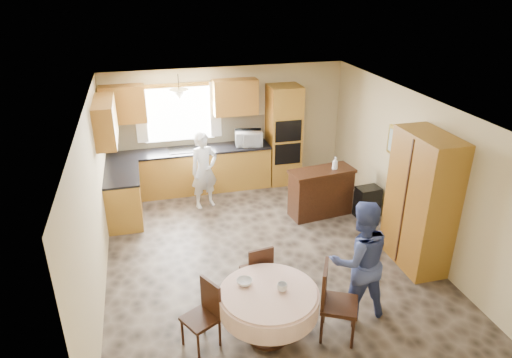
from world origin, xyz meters
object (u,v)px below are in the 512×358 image
object	(u,v)px
sideboard	(321,194)
cupboard	(421,202)
dining_table	(269,302)
oven_tower	(284,135)
chair_left	(205,311)
person_sink	(204,170)
chair_right	(333,298)
person_dining	(359,260)
chair_back	(258,270)

from	to	relation	value
sideboard	cupboard	size ratio (longest dim) A/B	0.56
dining_table	oven_tower	bearing A→B (deg)	70.31
chair_left	person_sink	size ratio (longest dim) A/B	0.58
chair_left	chair_right	bearing A→B (deg)	52.06
cupboard	person_sink	xyz separation A→B (m)	(-2.90, 2.71, -0.31)
chair_right	person_sink	bearing A→B (deg)	41.68
chair_right	person_dining	world-z (taller)	person_dining
sideboard	chair_right	size ratio (longest dim) A/B	1.18
chair_right	person_sink	xyz separation A→B (m)	(-1.00, 3.89, 0.19)
dining_table	person_dining	world-z (taller)	person_dining
chair_back	person_dining	world-z (taller)	person_dining
dining_table	chair_left	world-z (taller)	chair_left
dining_table	chair_left	bearing A→B (deg)	173.47
oven_tower	chair_left	size ratio (longest dim) A/B	2.42
person_sink	person_dining	distance (m)	3.88
sideboard	person_sink	size ratio (longest dim) A/B	0.80
chair_right	cupboard	bearing A→B (deg)	-30.92
oven_tower	sideboard	distance (m)	1.77
sideboard	dining_table	size ratio (longest dim) A/B	0.98
cupboard	person_sink	bearing A→B (deg)	136.87
chair_back	cupboard	bearing A→B (deg)	177.85
person_sink	chair_back	bearing A→B (deg)	-102.94
person_dining	chair_right	bearing A→B (deg)	34.96
chair_left	dining_table	bearing A→B (deg)	54.66
oven_tower	chair_left	xyz separation A→B (m)	(-2.38, -4.39, -0.58)
sideboard	dining_table	world-z (taller)	sideboard
chair_right	chair_left	bearing A→B (deg)	108.10
sideboard	person_dining	xyz separation A→B (m)	(-0.57, -2.69, 0.41)
chair_right	person_dining	distance (m)	0.63
cupboard	chair_back	bearing A→B (deg)	-174.21
chair_right	person_sink	world-z (taller)	person_sink
chair_left	chair_back	xyz separation A→B (m)	(0.84, 0.66, -0.00)
chair_right	person_sink	size ratio (longest dim) A/B	0.67
cupboard	person_sink	size ratio (longest dim) A/B	1.41
oven_tower	chair_left	world-z (taller)	oven_tower
oven_tower	chair_back	xyz separation A→B (m)	(-1.54, -3.73, -0.58)
chair_back	chair_right	distance (m)	1.16
chair_left	chair_back	bearing A→B (deg)	99.26
sideboard	person_sink	xyz separation A→B (m)	(-2.05, 0.89, 0.33)
oven_tower	person_sink	xyz separation A→B (m)	(-1.83, -0.75, -0.30)
dining_table	chair_back	distance (m)	0.76
dining_table	person_dining	bearing A→B (deg)	6.63
chair_left	person_dining	size ratio (longest dim) A/B	0.53
person_sink	chair_right	bearing A→B (deg)	-94.04
chair_back	dining_table	bearing A→B (deg)	77.10
chair_left	oven_tower	bearing A→B (deg)	122.70
sideboard	cupboard	distance (m)	2.11
dining_table	cupboard	bearing A→B (deg)	20.80
sideboard	person_sink	world-z (taller)	person_sink
person_dining	oven_tower	bearing A→B (deg)	-92.56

